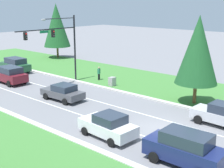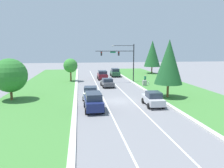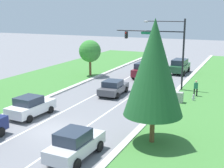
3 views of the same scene
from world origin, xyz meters
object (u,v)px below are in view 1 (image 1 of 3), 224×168
Objects in this scene: traffic_signal_mast at (59,39)px; conifer_near_right_tree at (198,50)px; white_sedan at (108,126)px; burgundy_suv at (10,75)px; navy_suv at (185,148)px; graphite_sedan at (63,92)px; utility_cabinet at (112,82)px; fire_hydrant at (111,80)px; silver_sedan at (221,114)px; pedestrian at (99,73)px; forest_suv at (15,65)px; conifer_far_right_tree at (56,25)px.

conifer_near_right_tree is at bearing -76.97° from traffic_signal_mast.
white_sedan is 18.92m from burgundy_suv.
graphite_sedan is (3.47, 14.87, -0.26)m from navy_suv.
conifer_near_right_tree is at bearing -87.94° from utility_cabinet.
utility_cabinet reaches higher than fire_hydrant.
silver_sedan reaches higher than pedestrian.
fire_hydrant is at bearing 44.16° from white_sedan.
conifer_near_right_tree is (10.74, -1.09, 4.20)m from white_sedan.
forest_suv is 0.53× the size of conifer_far_right_tree.
navy_suv reaches higher than graphite_sedan.
silver_sedan reaches higher than utility_cabinet.
burgundy_suv reaches higher than graphite_sedan.
silver_sedan is at bearing 5.55° from navy_suv.
silver_sedan is 6.16× the size of fire_hydrant.
pedestrian is at bearing 49.27° from white_sedan.
silver_sedan is 0.53× the size of conifer_near_right_tree.
conifer_far_right_tree is at bearing 67.61° from utility_cabinet.
utility_cabinet is at bearing 43.50° from white_sedan.
conifer_far_right_tree is at bearing 73.52° from silver_sedan.
navy_suv is at bearing -125.33° from utility_cabinet.
fire_hydrant is 0.09× the size of conifer_near_right_tree.
utility_cabinet is at bearing -4.48° from graphite_sedan.
conifer_near_right_tree is (-0.66, -12.83, 4.11)m from pedestrian.
navy_suv is 1.04× the size of graphite_sedan.
navy_suv is 1.00× the size of burgundy_suv.
utility_cabinet is 0.12× the size of conifer_far_right_tree.
burgundy_suv is 10.33m from pedestrian.
conifer_far_right_tree reaches higher than graphite_sedan.
silver_sedan is 17.28m from pedestrian.
graphite_sedan is at bearing -173.33° from fire_hydrant.
burgundy_suv is 18.00m from conifer_far_right_tree.
traffic_signal_mast reaches higher than fire_hydrant.
conifer_near_right_tree is 0.90× the size of conifer_far_right_tree.
graphite_sedan is 0.93× the size of forest_suv.
forest_suv is at bearing 76.09° from white_sedan.
pedestrian is at bearing -40.28° from burgundy_suv.
silver_sedan is 15.56m from fire_hydrant.
forest_suv is at bearing -86.56° from pedestrian.
fire_hydrant is at bearing 77.48° from pedestrian.
white_sedan is 11.58m from conifer_near_right_tree.
forest_suv is at bearing 98.12° from conifer_near_right_tree.
navy_suv is 2.74× the size of pedestrian.
silver_sedan reaches higher than graphite_sedan.
traffic_signal_mast is 10.29m from forest_suv.
conifer_near_right_tree is at bearing 22.87° from navy_suv.
silver_sedan is at bearing -88.62° from forest_suv.
traffic_signal_mast is 1.64× the size of forest_suv.
burgundy_suv reaches higher than pedestrian.
forest_suv reaches higher than utility_cabinet.
pedestrian reaches higher than fire_hydrant.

